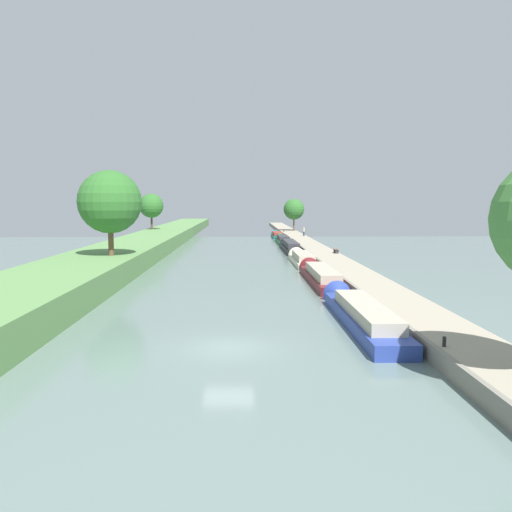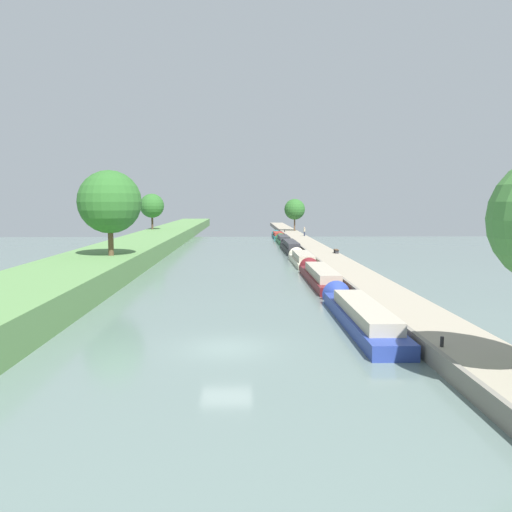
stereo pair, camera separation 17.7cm
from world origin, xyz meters
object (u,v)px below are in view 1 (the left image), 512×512
Objects in this scene: narrowboat_maroon at (320,275)px; park_bench at (336,250)px; narrowboat_cream at (302,259)px; narrowboat_green at (282,240)px; narrowboat_teal at (277,235)px; narrowboat_blue at (360,313)px; person_walking at (304,231)px; mooring_bollard_far at (284,231)px; narrowboat_black at (290,246)px; mooring_bollard_near at (444,342)px.

narrowboat_maroon reaches higher than park_bench.
narrowboat_maroon is at bearing -89.92° from narrowboat_cream.
narrowboat_teal is (-0.05, 13.23, -0.09)m from narrowboat_green.
narrowboat_blue is 64.54m from person_walking.
narrowboat_cream is 5.73m from park_bench.
mooring_bollard_far is (1.79, 4.64, 0.60)m from narrowboat_teal.
narrowboat_maroon is 61.50m from mooring_bollard_far.
narrowboat_green is at bearing -131.39° from person_walking.
narrowboat_maroon is 13.76m from narrowboat_cream.
person_walking is 31.47m from park_bench.
narrowboat_cream reaches higher than narrowboat_green.
park_bench is (4.60, -11.82, 0.55)m from narrowboat_black.
narrowboat_black is at bearing -90.34° from narrowboat_green.
narrowboat_teal is at bearing 90.22° from narrowboat_green.
narrowboat_green reaches higher than mooring_bollard_far.
narrowboat_teal is 5.01m from mooring_bollard_far.
narrowboat_cream reaches higher than mooring_bollard_far.
narrowboat_black reaches higher than park_bench.
narrowboat_blue is 29.61m from narrowboat_cream.
mooring_bollard_near and mooring_bollard_far have the same top height.
narrowboat_teal is 6.26× the size of person_walking.
mooring_bollard_near is at bearing -92.07° from person_walking.
narrowboat_green is at bearing 91.48° from mooring_bollard_near.
narrowboat_blue is at bearing -98.06° from park_bench.
narrowboat_blue is 1.21× the size of narrowboat_cream.
narrowboat_blue is 32.91× the size of mooring_bollard_near.
park_bench is (2.78, -44.41, 0.12)m from mooring_bollard_far.
person_walking is at bearing 48.61° from narrowboat_green.
narrowboat_green is 26.93m from park_bench.
narrowboat_blue is at bearing 103.31° from mooring_bollard_near.
narrowboat_teal is 23.09× the size of mooring_bollard_far.
person_walking is at bearing 77.28° from narrowboat_black.
narrowboat_black is (0.01, 28.89, 0.06)m from narrowboat_maroon.
narrowboat_teal is at bearing 89.93° from narrowboat_blue.
mooring_bollard_far is at bearing 86.79° from narrowboat_black.
narrowboat_green is 27.27× the size of mooring_bollard_far.
narrowboat_teal is 40.04m from park_bench.
narrowboat_blue reaches higher than narrowboat_maroon.
narrowboat_maroon is 1.21× the size of narrowboat_cream.
mooring_bollard_far is (1.74, 17.87, 0.51)m from narrowboat_green.
narrowboat_green is 67.43m from mooring_bollard_near.
narrowboat_black is 27.95m from narrowboat_teal.
person_walking reaches higher than narrowboat_cream.
mooring_bollard_near is at bearing -88.02° from narrowboat_black.
mooring_bollard_near is (1.86, -37.57, 0.53)m from narrowboat_cream.
narrowboat_green is at bearing -95.55° from mooring_bollard_far.
narrowboat_black is at bearing -90.08° from narrowboat_teal.
narrowboat_black is at bearing 89.87° from narrowboat_cream.
mooring_bollard_far is at bearing 93.58° from park_bench.
person_walking is at bearing 87.93° from mooring_bollard_near.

